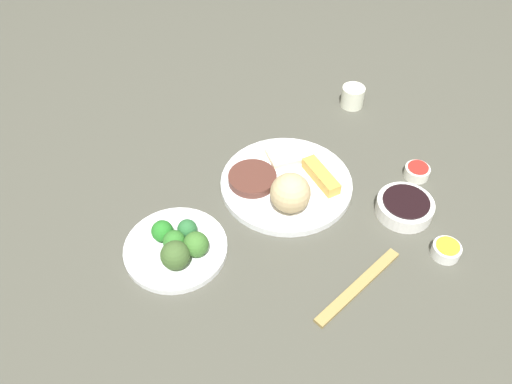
% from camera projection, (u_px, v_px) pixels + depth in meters
% --- Properties ---
extents(tabletop, '(2.20, 2.20, 0.02)m').
position_uv_depth(tabletop, '(288.00, 194.00, 1.11)').
color(tabletop, '#48473E').
rests_on(tabletop, ground).
extents(main_plate, '(0.28, 0.28, 0.02)m').
position_uv_depth(main_plate, '(286.00, 184.00, 1.10)').
color(main_plate, white).
rests_on(main_plate, tabletop).
extents(rice_scoop, '(0.08, 0.08, 0.08)m').
position_uv_depth(rice_scoop, '(290.00, 193.00, 1.02)').
color(rice_scoop, tan).
rests_on(rice_scoop, main_plate).
extents(spring_roll, '(0.09, 0.10, 0.03)m').
position_uv_depth(spring_roll, '(321.00, 176.00, 1.09)').
color(spring_roll, gold).
rests_on(spring_roll, main_plate).
extents(crab_rangoon_wonton, '(0.09, 0.09, 0.01)m').
position_uv_depth(crab_rangoon_wonton, '(284.00, 156.00, 1.14)').
color(crab_rangoon_wonton, beige).
rests_on(crab_rangoon_wonton, main_plate).
extents(stir_fry_heap, '(0.10, 0.10, 0.02)m').
position_uv_depth(stir_fry_heap, '(252.00, 179.00, 1.09)').
color(stir_fry_heap, '#512C23').
rests_on(stir_fry_heap, main_plate).
extents(broccoli_plate, '(0.20, 0.20, 0.01)m').
position_uv_depth(broccoli_plate, '(176.00, 249.00, 0.98)').
color(broccoli_plate, white).
rests_on(broccoli_plate, tabletop).
extents(broccoli_floret_0, '(0.04, 0.04, 0.04)m').
position_uv_depth(broccoli_floret_0, '(162.00, 231.00, 0.98)').
color(broccoli_floret_0, '#257524').
rests_on(broccoli_floret_0, broccoli_plate).
extents(broccoli_floret_1, '(0.05, 0.05, 0.05)m').
position_uv_depth(broccoli_floret_1, '(175.00, 255.00, 0.93)').
color(broccoli_floret_1, '#3C5A2A').
rests_on(broccoli_floret_1, broccoli_plate).
extents(broccoli_floret_2, '(0.04, 0.04, 0.04)m').
position_uv_depth(broccoli_floret_2, '(174.00, 241.00, 0.96)').
color(broccoli_floret_2, '#307329').
rests_on(broccoli_floret_2, broccoli_plate).
extents(broccoli_floret_3, '(0.05, 0.05, 0.05)m').
position_uv_depth(broccoli_floret_3, '(196.00, 244.00, 0.95)').
color(broccoli_floret_3, '#3C702C').
rests_on(broccoli_floret_3, broccoli_plate).
extents(broccoli_floret_5, '(0.04, 0.04, 0.04)m').
position_uv_depth(broccoli_floret_5, '(187.00, 229.00, 0.98)').
color(broccoli_floret_5, '#2A6734').
rests_on(broccoli_floret_5, broccoli_plate).
extents(soy_sauce_bowl, '(0.12, 0.12, 0.03)m').
position_uv_depth(soy_sauce_bowl, '(404.00, 207.00, 1.05)').
color(soy_sauce_bowl, white).
rests_on(soy_sauce_bowl, tabletop).
extents(soy_sauce_bowl_liquid, '(0.09, 0.09, 0.00)m').
position_uv_depth(soy_sauce_bowl_liquid, '(406.00, 201.00, 1.03)').
color(soy_sauce_bowl_liquid, black).
rests_on(soy_sauce_bowl_liquid, soy_sauce_bowl).
extents(sauce_ramekin_sweet_and_sour, '(0.05, 0.05, 0.02)m').
position_uv_depth(sauce_ramekin_sweet_and_sour, '(417.00, 172.00, 1.12)').
color(sauce_ramekin_sweet_and_sour, white).
rests_on(sauce_ramekin_sweet_and_sour, tabletop).
extents(sauce_ramekin_sweet_and_sour_liquid, '(0.04, 0.04, 0.00)m').
position_uv_depth(sauce_ramekin_sweet_and_sour_liquid, '(418.00, 167.00, 1.11)').
color(sauce_ramekin_sweet_and_sour_liquid, red).
rests_on(sauce_ramekin_sweet_and_sour_liquid, sauce_ramekin_sweet_and_sour).
extents(sauce_ramekin_hot_mustard, '(0.05, 0.05, 0.02)m').
position_uv_depth(sauce_ramekin_hot_mustard, '(446.00, 250.00, 0.98)').
color(sauce_ramekin_hot_mustard, white).
rests_on(sauce_ramekin_hot_mustard, tabletop).
extents(sauce_ramekin_hot_mustard_liquid, '(0.04, 0.04, 0.00)m').
position_uv_depth(sauce_ramekin_hot_mustard_liquid, '(448.00, 246.00, 0.96)').
color(sauce_ramekin_hot_mustard_liquid, gold).
rests_on(sauce_ramekin_hot_mustard_liquid, sauce_ramekin_hot_mustard).
extents(teacup, '(0.06, 0.06, 0.05)m').
position_uv_depth(teacup, '(353.00, 97.00, 1.29)').
color(teacup, white).
rests_on(teacup, tabletop).
extents(chopsticks_pair, '(0.15, 0.19, 0.01)m').
position_uv_depth(chopsticks_pair, '(358.00, 286.00, 0.93)').
color(chopsticks_pair, '#9C8348').
rests_on(chopsticks_pair, tabletop).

